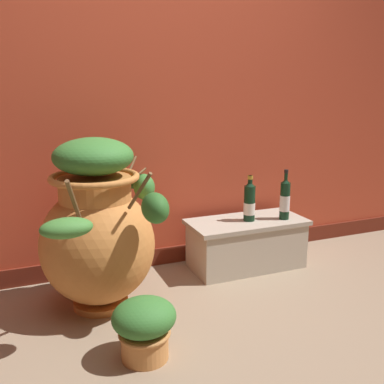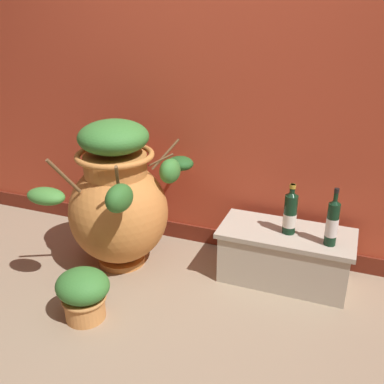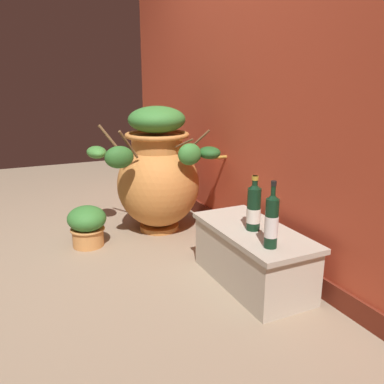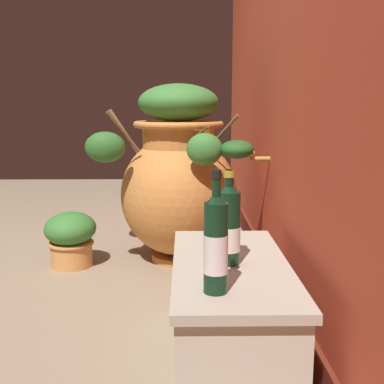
# 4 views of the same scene
# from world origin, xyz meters

# --- Properties ---
(ground_plane) EXTENTS (7.00, 7.00, 0.00)m
(ground_plane) POSITION_xyz_m (0.00, 0.00, 0.00)
(ground_plane) COLOR gray
(back_wall) EXTENTS (4.40, 0.33, 2.60)m
(back_wall) POSITION_xyz_m (-0.00, 1.20, 1.29)
(back_wall) COLOR #B74228
(back_wall) RESTS_ON ground_plane
(terracotta_urn) EXTENTS (0.73, 0.86, 0.98)m
(terracotta_urn) POSITION_xyz_m (-0.48, 0.64, 0.46)
(terracotta_urn) COLOR #CC7F3D
(terracotta_urn) RESTS_ON ground_plane
(stone_ledge) EXTENTS (0.82, 0.39, 0.34)m
(stone_ledge) POSITION_xyz_m (0.58, 0.83, 0.19)
(stone_ledge) COLOR beige
(stone_ledge) RESTS_ON ground_plane
(wine_bottle_left) EXTENTS (0.07, 0.07, 0.35)m
(wine_bottle_left) POSITION_xyz_m (0.83, 0.77, 0.49)
(wine_bottle_left) COLOR black
(wine_bottle_left) RESTS_ON stone_ledge
(wine_bottle_middle) EXTENTS (0.08, 0.08, 0.32)m
(wine_bottle_middle) POSITION_xyz_m (0.59, 0.82, 0.48)
(wine_bottle_middle) COLOR black
(wine_bottle_middle) RESTS_ON stone_ledge
(potted_shrub) EXTENTS (0.30, 0.28, 0.30)m
(potted_shrub) POSITION_xyz_m (-0.39, 0.06, 0.16)
(potted_shrub) COLOR #D68E4C
(potted_shrub) RESTS_ON ground_plane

